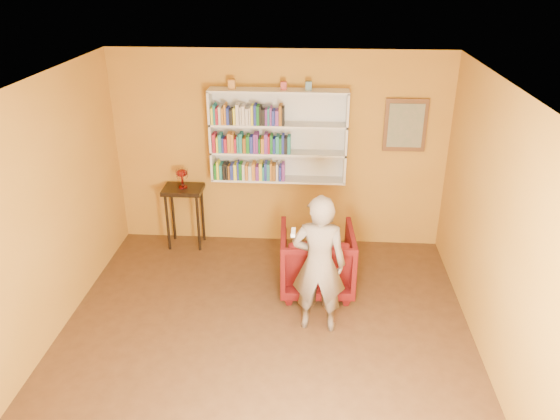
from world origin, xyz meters
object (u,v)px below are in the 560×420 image
(ruby_lustre, at_px, (182,175))
(person, at_px, (319,264))
(console_table, at_px, (184,198))
(bookshelf, at_px, (279,135))
(armchair, at_px, (317,259))

(ruby_lustre, distance_m, person, 2.60)
(console_table, relative_size, person, 0.55)
(console_table, bearing_deg, bookshelf, 6.99)
(bookshelf, bearing_deg, ruby_lustre, -173.01)
(ruby_lustre, bearing_deg, bookshelf, 6.99)
(ruby_lustre, xyz_separation_m, armchair, (1.84, -1.02, -0.66))
(armchair, bearing_deg, ruby_lustre, -31.97)
(bookshelf, height_order, ruby_lustre, bookshelf)
(console_table, distance_m, person, 2.58)
(bookshelf, distance_m, armchair, 1.76)
(bookshelf, bearing_deg, person, -73.98)
(bookshelf, bearing_deg, armchair, -65.29)
(bookshelf, xyz_separation_m, person, (0.56, -1.95, -0.80))
(person, bearing_deg, bookshelf, -69.94)
(ruby_lustre, height_order, armchair, ruby_lustre)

